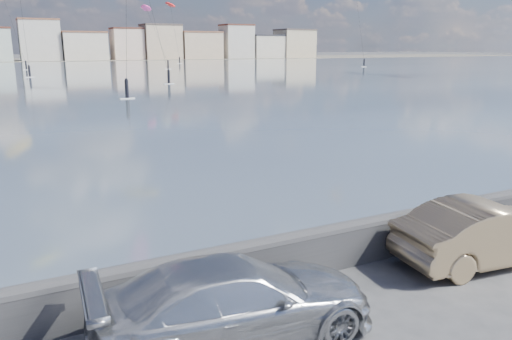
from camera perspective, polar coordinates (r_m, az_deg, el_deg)
The scene contains 8 objects.
bay_water at distance 97.65m, azimuth -25.24°, elevation 9.76°, with size 500.00×177.00×0.00m, color #3E4B5C.
far_shore_strip at distance 206.04m, azimuth -26.70°, elevation 11.15°, with size 500.00×60.00×0.00m, color #4C473D.
seawall at distance 10.54m, azimuth -1.62°, elevation -10.72°, with size 400.00×0.36×1.08m.
far_buildings at distance 192.02m, azimuth -26.40°, elevation 12.89°, with size 240.79×13.26×14.60m.
car_silver at distance 8.89m, azimuth -2.36°, elevation -14.67°, with size 2.03×4.99×1.45m, color #B1B3B8.
car_champagne at distance 12.97m, azimuth 25.03°, elevation -6.46°, with size 1.58×4.54×1.50m, color tan.
kitesurfer_6 at distance 160.96m, azimuth -9.77°, elevation 18.08°, with size 5.39×16.89×18.74m.
kitesurfer_9 at distance 124.90m, azimuth -12.41°, elevation 17.51°, with size 5.08×15.98×14.37m.
Camera 1 is at (-4.13, -5.94, 4.99)m, focal length 35.00 mm.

